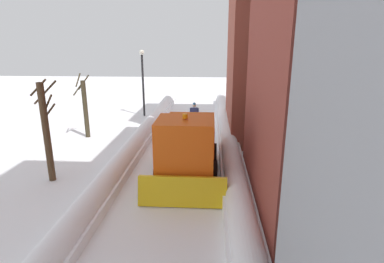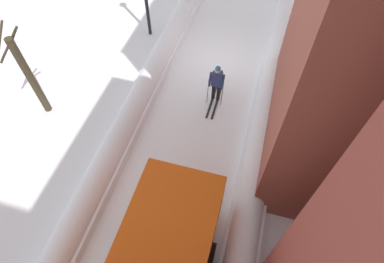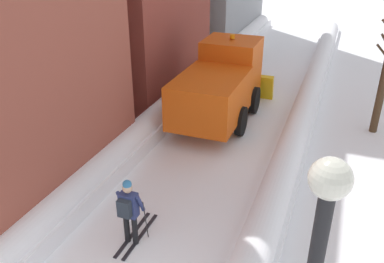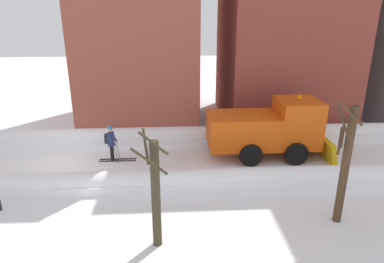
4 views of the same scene
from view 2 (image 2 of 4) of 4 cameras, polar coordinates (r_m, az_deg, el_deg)
The scene contains 4 objects.
snowbank_right at distance 10.53m, azimuth -23.92°, elevation -21.26°, with size 1.10×36.00×0.90m.
skier at distance 12.60m, azimuth 4.61°, elevation 9.17°, with size 0.62×1.80×1.81m.
traffic_light_pole at distance 9.24m, azimuth 19.11°, elevation 4.54°, with size 0.28×0.42×4.60m.
bare_tree_near at distance 12.99m, azimuth -27.82°, elevation 9.09°, with size 0.83×1.09×3.93m.
Camera 2 is at (-1.87, 11.09, 9.80)m, focal length 28.90 mm.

